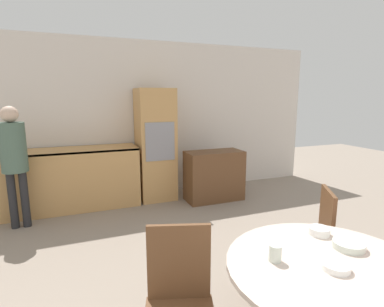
{
  "coord_description": "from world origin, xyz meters",
  "views": [
    {
      "loc": [
        -1.03,
        -0.06,
        1.67
      ],
      "look_at": [
        0.07,
        2.72,
        1.11
      ],
      "focal_mm": 28.0,
      "sensor_mm": 36.0,
      "label": 1
    }
  ],
  "objects_px": {
    "oven_unit": "(155,145)",
    "chair_far_left": "(179,298)",
    "chair_far_right": "(313,238)",
    "cup": "(275,253)",
    "sideboard": "(214,176)",
    "bowl_centre": "(336,267)",
    "bowl_far": "(319,231)",
    "person_standing": "(14,154)",
    "bowl_near": "(349,245)",
    "dining_table": "(327,300)"
  },
  "relations": [
    {
      "from": "oven_unit",
      "to": "chair_far_left",
      "type": "xyz_separation_m",
      "value": [
        -0.72,
        -3.28,
        -0.38
      ]
    },
    {
      "from": "chair_far_right",
      "to": "cup",
      "type": "distance_m",
      "value": 0.96
    },
    {
      "from": "sideboard",
      "to": "bowl_centre",
      "type": "distance_m",
      "value": 3.34
    },
    {
      "from": "oven_unit",
      "to": "bowl_far",
      "type": "xyz_separation_m",
      "value": [
        0.27,
        -3.3,
        -0.12
      ]
    },
    {
      "from": "person_standing",
      "to": "bowl_near",
      "type": "relative_size",
      "value": 8.27
    },
    {
      "from": "oven_unit",
      "to": "bowl_far",
      "type": "relative_size",
      "value": 13.17
    },
    {
      "from": "dining_table",
      "to": "chair_far_left",
      "type": "distance_m",
      "value": 0.83
    },
    {
      "from": "dining_table",
      "to": "bowl_centre",
      "type": "relative_size",
      "value": 7.69
    },
    {
      "from": "chair_far_right",
      "to": "bowl_far",
      "type": "height_order",
      "value": "chair_far_right"
    },
    {
      "from": "sideboard",
      "to": "chair_far_right",
      "type": "bearing_deg",
      "value": -96.87
    },
    {
      "from": "sideboard",
      "to": "bowl_far",
      "type": "height_order",
      "value": "sideboard"
    },
    {
      "from": "chair_far_right",
      "to": "bowl_near",
      "type": "relative_size",
      "value": 4.96
    },
    {
      "from": "sideboard",
      "to": "cup",
      "type": "height_order",
      "value": "cup"
    },
    {
      "from": "cup",
      "to": "bowl_near",
      "type": "relative_size",
      "value": 0.51
    },
    {
      "from": "bowl_near",
      "to": "bowl_centre",
      "type": "height_order",
      "value": "bowl_near"
    },
    {
      "from": "cup",
      "to": "bowl_near",
      "type": "xyz_separation_m",
      "value": [
        0.51,
        -0.04,
        -0.03
      ]
    },
    {
      "from": "cup",
      "to": "bowl_far",
      "type": "xyz_separation_m",
      "value": [
        0.49,
        0.17,
        -0.02
      ]
    },
    {
      "from": "dining_table",
      "to": "cup",
      "type": "relative_size",
      "value": 11.75
    },
    {
      "from": "bowl_near",
      "to": "dining_table",
      "type": "bearing_deg",
      "value": -157.88
    },
    {
      "from": "person_standing",
      "to": "bowl_centre",
      "type": "relative_size",
      "value": 10.61
    },
    {
      "from": "oven_unit",
      "to": "person_standing",
      "type": "height_order",
      "value": "oven_unit"
    },
    {
      "from": "oven_unit",
      "to": "cup",
      "type": "height_order",
      "value": "oven_unit"
    },
    {
      "from": "chair_far_left",
      "to": "bowl_near",
      "type": "bearing_deg",
      "value": 4.82
    },
    {
      "from": "chair_far_left",
      "to": "bowl_near",
      "type": "xyz_separation_m",
      "value": [
        1.02,
        -0.24,
        0.25
      ]
    },
    {
      "from": "sideboard",
      "to": "bowl_centre",
      "type": "relative_size",
      "value": 6.29
    },
    {
      "from": "chair_far_right",
      "to": "bowl_far",
      "type": "distance_m",
      "value": 0.51
    },
    {
      "from": "chair_far_right",
      "to": "sideboard",
      "type": "bearing_deg",
      "value": -154.81
    },
    {
      "from": "cup",
      "to": "person_standing",
      "type": "bearing_deg",
      "value": 120.34
    },
    {
      "from": "dining_table",
      "to": "cup",
      "type": "distance_m",
      "value": 0.39
    },
    {
      "from": "oven_unit",
      "to": "person_standing",
      "type": "bearing_deg",
      "value": -165.65
    },
    {
      "from": "chair_far_left",
      "to": "chair_far_right",
      "type": "distance_m",
      "value": 1.32
    },
    {
      "from": "chair_far_right",
      "to": "bowl_far",
      "type": "bearing_deg",
      "value": -8.34
    },
    {
      "from": "dining_table",
      "to": "bowl_centre",
      "type": "xyz_separation_m",
      "value": [
        -0.0,
        -0.04,
        0.23
      ]
    },
    {
      "from": "sideboard",
      "to": "bowl_near",
      "type": "relative_size",
      "value": 4.9
    },
    {
      "from": "oven_unit",
      "to": "bowl_centre",
      "type": "relative_size",
      "value": 12.25
    },
    {
      "from": "chair_far_right",
      "to": "dining_table",
      "type": "bearing_deg",
      "value": -6.28
    },
    {
      "from": "sideboard",
      "to": "person_standing",
      "type": "height_order",
      "value": "person_standing"
    },
    {
      "from": "dining_table",
      "to": "bowl_centre",
      "type": "height_order",
      "value": "bowl_centre"
    },
    {
      "from": "dining_table",
      "to": "bowl_far",
      "type": "relative_size",
      "value": 8.27
    },
    {
      "from": "dining_table",
      "to": "cup",
      "type": "xyz_separation_m",
      "value": [
        -0.25,
        0.15,
        0.26
      ]
    },
    {
      "from": "person_standing",
      "to": "chair_far_right",
      "type": "bearing_deg",
      "value": -44.49
    },
    {
      "from": "sideboard",
      "to": "bowl_centre",
      "type": "xyz_separation_m",
      "value": [
        -0.82,
        -3.21,
        0.37
      ]
    },
    {
      "from": "person_standing",
      "to": "bowl_near",
      "type": "bearing_deg",
      "value": -53.26
    },
    {
      "from": "chair_far_left",
      "to": "bowl_near",
      "type": "height_order",
      "value": "chair_far_left"
    },
    {
      "from": "dining_table",
      "to": "bowl_centre",
      "type": "distance_m",
      "value": 0.23
    },
    {
      "from": "chair_far_right",
      "to": "bowl_near",
      "type": "distance_m",
      "value": 0.66
    },
    {
      "from": "bowl_far",
      "to": "oven_unit",
      "type": "bearing_deg",
      "value": 94.71
    },
    {
      "from": "chair_far_right",
      "to": "bowl_near",
      "type": "bearing_deg",
      "value": 6.82
    },
    {
      "from": "oven_unit",
      "to": "sideboard",
      "type": "height_order",
      "value": "oven_unit"
    },
    {
      "from": "sideboard",
      "to": "oven_unit",
      "type": "bearing_deg",
      "value": 152.54
    }
  ]
}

